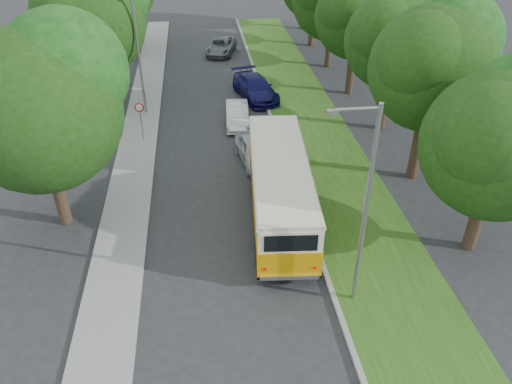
{
  "coord_description": "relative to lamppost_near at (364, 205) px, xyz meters",
  "views": [
    {
      "loc": [
        -0.99,
        -15.64,
        13.71
      ],
      "look_at": [
        1.28,
        3.16,
        1.5
      ],
      "focal_mm": 35.0,
      "sensor_mm": 36.0,
      "label": 1
    }
  ],
  "objects": [
    {
      "name": "sidewalk",
      "position": [
        -9.01,
        7.5,
        -4.31
      ],
      "size": [
        2.2,
        70.0,
        0.12
      ],
      "primitive_type": "cube",
      "color": "gray",
      "rests_on": "ground"
    },
    {
      "name": "car_silver",
      "position": [
        -2.33,
        11.07,
        -3.66
      ],
      "size": [
        2.21,
        4.36,
        1.42
      ],
      "primitive_type": "imported",
      "rotation": [
        0.0,
        0.0,
        0.13
      ],
      "color": "silver",
      "rests_on": "ground"
    },
    {
      "name": "vintage_bus",
      "position": [
        -1.81,
        5.84,
        -2.88
      ],
      "size": [
        3.39,
        10.21,
        2.98
      ],
      "primitive_type": null,
      "rotation": [
        0.0,
        0.0,
        -0.08
      ],
      "color": "#F09F07",
      "rests_on": "ground"
    },
    {
      "name": "grass_verge",
      "position": [
        1.74,
        7.5,
        -4.3
      ],
      "size": [
        4.5,
        70.0,
        0.13
      ],
      "primitive_type": "cube",
      "color": "#294F15",
      "rests_on": "ground"
    },
    {
      "name": "warning_sign",
      "position": [
        -8.71,
        14.48,
        -2.66
      ],
      "size": [
        0.56,
        0.1,
        2.5
      ],
      "color": "gray",
      "rests_on": "ground"
    },
    {
      "name": "car_grey",
      "position": [
        -2.98,
        31.04,
        -3.72
      ],
      "size": [
        3.28,
        5.09,
        1.31
      ],
      "primitive_type": "imported",
      "rotation": [
        0.0,
        0.0,
        -0.25
      ],
      "color": "slate",
      "rests_on": "ground"
    },
    {
      "name": "ground",
      "position": [
        -4.21,
        2.5,
        -4.37
      ],
      "size": [
        120.0,
        120.0,
        0.0
      ],
      "primitive_type": "plane",
      "color": "#2A2A2D",
      "rests_on": "ground"
    },
    {
      "name": "treeline",
      "position": [
        -1.06,
        20.49,
        1.56
      ],
      "size": [
        24.27,
        41.91,
        9.46
      ],
      "color": "#332319",
      "rests_on": "ground"
    },
    {
      "name": "lamppost_far",
      "position": [
        -8.91,
        18.5,
        -0.25
      ],
      "size": [
        1.71,
        0.16,
        7.5
      ],
      "color": "gray",
      "rests_on": "ground"
    },
    {
      "name": "car_blue",
      "position": [
        -1.21,
        20.39,
        -3.6
      ],
      "size": [
        3.36,
        5.64,
        1.53
      ],
      "primitive_type": "imported",
      "rotation": [
        0.0,
        0.0,
        0.24
      ],
      "color": "#151353",
      "rests_on": "ground"
    },
    {
      "name": "lamppost_near",
      "position": [
        0.0,
        0.0,
        0.0
      ],
      "size": [
        1.71,
        0.16,
        8.0
      ],
      "color": "gray",
      "rests_on": "ground"
    },
    {
      "name": "curb",
      "position": [
        -0.61,
        7.5,
        -4.29
      ],
      "size": [
        0.2,
        70.0,
        0.15
      ],
      "primitive_type": "cube",
      "color": "gray",
      "rests_on": "ground"
    },
    {
      "name": "car_white",
      "position": [
        -2.87,
        16.14,
        -3.72
      ],
      "size": [
        1.61,
        4.02,
        1.3
      ],
      "primitive_type": "imported",
      "rotation": [
        0.0,
        0.0,
        -0.06
      ],
      "color": "silver",
      "rests_on": "ground"
    }
  ]
}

